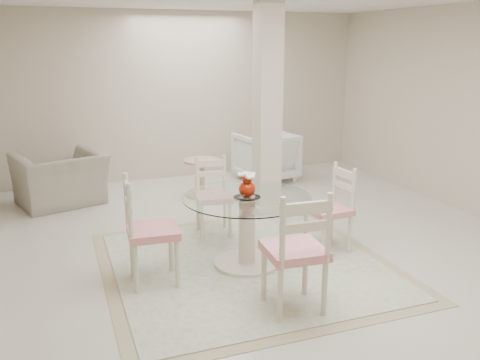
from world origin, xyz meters
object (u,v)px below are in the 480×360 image
object	(u,v)px
dining_table	(247,231)
red_vase	(247,185)
dining_chair_north	(212,190)
recliner_taupe	(61,179)
dining_chair_west	(144,223)
armchair_white	(266,156)
dining_chair_east	(334,202)
dining_chair_south	(298,244)
side_table	(202,179)
column	(267,111)

from	to	relation	value
dining_table	red_vase	world-z (taller)	red_vase
dining_chair_north	recliner_taupe	bearing A→B (deg)	140.64
dining_chair_west	armchair_white	bearing A→B (deg)	-35.35
dining_chair_east	armchair_white	bearing A→B (deg)	166.47
dining_chair_south	side_table	xyz separation A→B (m)	(0.21, 3.53, -0.37)
dining_chair_north	side_table	xyz separation A→B (m)	(0.30, 1.49, -0.27)
dining_chair_west	side_table	size ratio (longest dim) A/B	2.07
red_vase	recliner_taupe	bearing A→B (deg)	121.19
dining_chair_south	side_table	world-z (taller)	dining_chair_south
column	red_vase	distance (m)	1.84
dining_chair_south	armchair_white	xyz separation A→B (m)	(1.44, 4.05, -0.23)
dining_chair_west	recliner_taupe	distance (m)	2.94
column	recliner_taupe	distance (m)	3.03
recliner_taupe	armchair_white	distance (m)	3.20
red_vase	armchair_white	world-z (taller)	red_vase
red_vase	side_table	bearing A→B (deg)	84.14
red_vase	armchair_white	bearing A→B (deg)	63.79
dining_chair_south	dining_chair_east	bearing A→B (deg)	-128.17
dining_table	dining_chair_south	size ratio (longest dim) A/B	1.07
dining_table	dining_chair_west	xyz separation A→B (m)	(-1.02, -0.05, 0.23)
dining_chair_north	side_table	world-z (taller)	dining_chair_north
recliner_taupe	armchair_white	world-z (taller)	armchair_white
column	recliner_taupe	world-z (taller)	column
column	dining_chair_south	world-z (taller)	column
dining_chair_east	dining_chair_west	distance (m)	2.04
dining_chair_west	dining_chair_south	world-z (taller)	dining_chair_south
dining_chair_west	dining_chair_south	distance (m)	1.45
dining_chair_south	armchair_white	world-z (taller)	dining_chair_south
column	side_table	bearing A→B (deg)	122.64
column	red_vase	xyz separation A→B (m)	(-0.87, -1.55, -0.50)
dining_chair_east	dining_chair_west	bearing A→B (deg)	-91.39
column	armchair_white	world-z (taller)	column
dining_chair_east	dining_chair_west	xyz separation A→B (m)	(-2.04, -0.11, 0.05)
red_vase	dining_chair_west	size ratio (longest dim) A/B	0.22
dining_chair_south	recliner_taupe	xyz separation A→B (m)	(-1.75, 3.83, -0.26)
armchair_white	recliner_taupe	bearing A→B (deg)	-4.64
dining_table	column	bearing A→B (deg)	60.61
red_vase	dining_chair_south	world-z (taller)	dining_chair_south
dining_chair_east	dining_chair_west	world-z (taller)	dining_chair_west
dining_table	side_table	xyz separation A→B (m)	(0.26, 2.50, -0.12)
dining_chair_east	side_table	bearing A→B (deg)	-167.18
dining_table	dining_chair_east	xyz separation A→B (m)	(1.02, 0.06, 0.17)
armchair_white	dining_table	bearing A→B (deg)	55.14
column	dining_chair_south	xyz separation A→B (m)	(-0.82, -2.57, -0.73)
dining_chair_east	recliner_taupe	distance (m)	3.87
red_vase	column	bearing A→B (deg)	60.64
recliner_taupe	dining_chair_south	bearing A→B (deg)	97.12
dining_table	armchair_white	world-z (taller)	armchair_white
dining_chair_east	armchair_white	distance (m)	3.01
dining_table	dining_chair_north	xyz separation A→B (m)	(-0.04, 1.01, 0.16)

